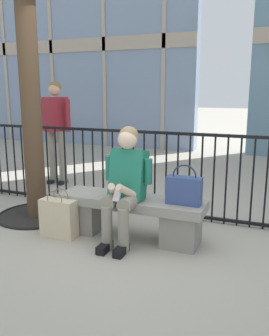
# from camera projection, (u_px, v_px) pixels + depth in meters

# --- Properties ---
(ground_plane) EXTENTS (60.00, 60.00, 0.00)m
(ground_plane) POSITION_uv_depth(u_px,v_px,m) (131.00, 237.00, 3.93)
(ground_plane) COLOR #A8A091
(stone_bench) EXTENTS (1.60, 0.44, 0.45)m
(stone_bench) POSITION_uv_depth(u_px,v_px,m) (131.00, 213.00, 3.87)
(stone_bench) COLOR gray
(stone_bench) RESTS_ON ground
(seated_person_with_phone) EXTENTS (0.52, 0.66, 1.21)m
(seated_person_with_phone) POSITION_uv_depth(u_px,v_px,m) (125.00, 182.00, 3.68)
(seated_person_with_phone) COLOR gray
(seated_person_with_phone) RESTS_ON ground
(handbag_on_bench) EXTENTS (0.35, 0.14, 0.41)m
(handbag_on_bench) POSITION_uv_depth(u_px,v_px,m) (184.00, 190.00, 3.58)
(handbag_on_bench) COLOR #33477F
(handbag_on_bench) RESTS_ON stone_bench
(shopping_bag) EXTENTS (0.40, 0.17, 0.53)m
(shopping_bag) POSITION_uv_depth(u_px,v_px,m) (59.00, 218.00, 3.89)
(shopping_bag) COLOR beige
(shopping_bag) RESTS_ON ground
(bystander_at_railing) EXTENTS (0.55, 0.44, 1.71)m
(bystander_at_railing) POSITION_uv_depth(u_px,v_px,m) (56.00, 125.00, 6.00)
(bystander_at_railing) COLOR gray
(bystander_at_railing) RESTS_ON ground
(plaza_railing) EXTENTS (8.85, 0.04, 1.08)m
(plaza_railing) POSITION_uv_depth(u_px,v_px,m) (155.00, 173.00, 4.52)
(plaza_railing) COLOR black
(plaza_railing) RESTS_ON ground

